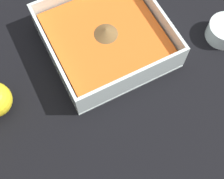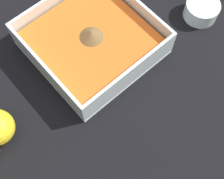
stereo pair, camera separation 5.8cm
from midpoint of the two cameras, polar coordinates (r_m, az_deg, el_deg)
ground_plane at (r=0.66m, az=5.28°, el=5.93°), size 4.00×4.00×0.00m
square_dish at (r=0.65m, az=1.50°, el=8.96°), size 0.24×0.24×0.07m
spice_bowl at (r=0.72m, az=22.11°, el=9.61°), size 0.07×0.07×0.04m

